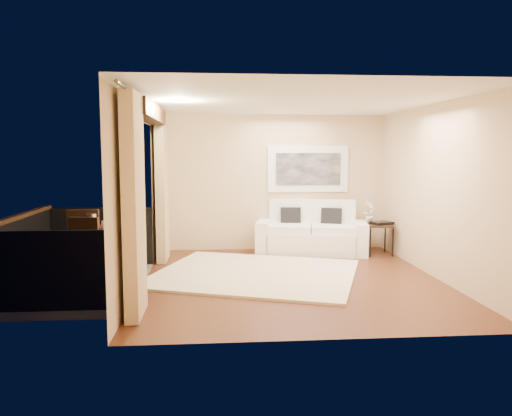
{
  "coord_description": "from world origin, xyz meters",
  "views": [
    {
      "loc": [
        -1.15,
        -7.43,
        1.93
      ],
      "look_at": [
        -0.51,
        0.57,
        1.05
      ],
      "focal_mm": 35.0,
      "sensor_mm": 36.0,
      "label": 1
    }
  ],
  "objects": [
    {
      "name": "tray",
      "position": [
        1.99,
        1.73,
        0.62
      ],
      "size": [
        0.44,
        0.37,
        0.05
      ],
      "primitive_type": "cube",
      "rotation": [
        0.0,
        0.0,
        0.28
      ],
      "color": "black",
      "rests_on": "side_table"
    },
    {
      "name": "orchid",
      "position": [
        1.8,
        1.91,
        0.82
      ],
      "size": [
        0.29,
        0.28,
        0.45
      ],
      "primitive_type": "imported",
      "rotation": [
        0.0,
        0.0,
        0.73
      ],
      "color": "white",
      "rests_on": "side_table"
    },
    {
      "name": "glass_a",
      "position": [
        -2.8,
        -0.04,
        0.89
      ],
      "size": [
        0.06,
        0.06,
        0.12
      ],
      "primitive_type": "cylinder",
      "color": "white",
      "rests_on": "bistro_table"
    },
    {
      "name": "side_table",
      "position": [
        1.93,
        1.76,
        0.53
      ],
      "size": [
        0.66,
        0.66,
        0.59
      ],
      "rotation": [
        0.0,
        0.0,
        -0.25
      ],
      "color": "black",
      "rests_on": "floor"
    },
    {
      "name": "floor",
      "position": [
        0.0,
        0.0,
        0.0
      ],
      "size": [
        5.0,
        5.0,
        0.0
      ],
      "primitive_type": "plane",
      "color": "#582D19",
      "rests_on": "ground"
    },
    {
      "name": "ice_bucket",
      "position": [
        -3.03,
        0.2,
        0.93
      ],
      "size": [
        0.18,
        0.18,
        0.2
      ],
      "primitive_type": "cylinder",
      "color": "silver",
      "rests_on": "bistro_table"
    },
    {
      "name": "balcony_chair_near",
      "position": [
        -3.15,
        0.08,
        0.64
      ],
      "size": [
        0.48,
        0.49,
        1.09
      ],
      "rotation": [
        0.0,
        0.0,
        0.02
      ],
      "color": "black",
      "rests_on": "balcony"
    },
    {
      "name": "sofa",
      "position": [
        0.71,
        2.09,
        0.36
      ],
      "size": [
        2.25,
        1.32,
        1.01
      ],
      "rotation": [
        0.0,
        0.0,
        -0.21
      ],
      "color": "white",
      "rests_on": "floor"
    },
    {
      "name": "balcony",
      "position": [
        -3.31,
        0.0,
        0.18
      ],
      "size": [
        1.81,
        2.6,
        1.17
      ],
      "color": "#605B56",
      "rests_on": "ground"
    },
    {
      "name": "candle",
      "position": [
        -2.87,
        0.24,
        0.87
      ],
      "size": [
        0.06,
        0.06,
        0.07
      ],
      "primitive_type": "cylinder",
      "color": "red",
      "rests_on": "bistro_table"
    },
    {
      "name": "curtains",
      "position": [
        -2.11,
        0.0,
        1.34
      ],
      "size": [
        0.16,
        4.8,
        2.64
      ],
      "color": "#D4B582",
      "rests_on": "ground"
    },
    {
      "name": "balcony_chair_far",
      "position": [
        -3.05,
        -0.0,
        0.59
      ],
      "size": [
        0.51,
        0.51,
        1.01
      ],
      "rotation": [
        0.0,
        0.0,
        2.96
      ],
      "color": "black",
      "rests_on": "balcony"
    },
    {
      "name": "bistro_table",
      "position": [
        -2.92,
        0.07,
        0.75
      ],
      "size": [
        0.86,
        0.86,
        0.83
      ],
      "rotation": [
        0.0,
        0.0,
        0.26
      ],
      "color": "black",
      "rests_on": "balcony"
    },
    {
      "name": "glass_b",
      "position": [
        -2.78,
        0.07,
        0.89
      ],
      "size": [
        0.06,
        0.06,
        0.12
      ],
      "primitive_type": "cylinder",
      "color": "silver",
      "rests_on": "bistro_table"
    },
    {
      "name": "rug",
      "position": [
        -0.53,
        0.35,
        0.02
      ],
      "size": [
        3.8,
        3.56,
        0.04
      ],
      "primitive_type": "cube",
      "rotation": [
        0.0,
        0.0,
        -0.34
      ],
      "color": "#F7E8C7",
      "rests_on": "floor"
    },
    {
      "name": "vase",
      "position": [
        -2.94,
        -0.12,
        0.92
      ],
      "size": [
        0.04,
        0.04,
        0.18
      ],
      "primitive_type": "cylinder",
      "color": "silver",
      "rests_on": "bistro_table"
    },
    {
      "name": "room_shell",
      "position": [
        -2.13,
        0.0,
        2.52
      ],
      "size": [
        5.0,
        6.4,
        5.0
      ],
      "color": "white",
      "rests_on": "ground"
    },
    {
      "name": "artwork",
      "position": [
        0.69,
        2.46,
        1.62
      ],
      "size": [
        1.62,
        0.07,
        0.92
      ],
      "color": "white",
      "rests_on": "room_shell"
    }
  ]
}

